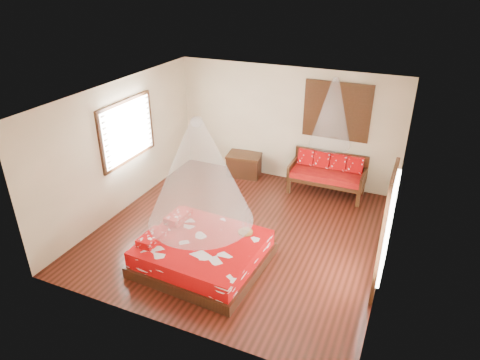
# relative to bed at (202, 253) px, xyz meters

# --- Properties ---
(room) EXTENTS (5.54, 5.54, 2.84)m
(room) POSITION_rel_bed_xyz_m (0.22, 1.24, 1.15)
(room) COLOR black
(room) RESTS_ON ground
(bed) EXTENTS (2.20, 2.01, 0.64)m
(bed) POSITION_rel_bed_xyz_m (0.00, 0.00, 0.00)
(bed) COLOR black
(bed) RESTS_ON floor
(daybed) EXTENTS (1.73, 0.77, 0.94)m
(daybed) POSITION_rel_bed_xyz_m (1.39, 3.62, 0.27)
(daybed) COLOR black
(daybed) RESTS_ON floor
(storage_chest) EXTENTS (0.92, 0.72, 0.58)m
(storage_chest) POSITION_rel_bed_xyz_m (-0.76, 3.69, 0.04)
(storage_chest) COLOR black
(storage_chest) RESTS_ON floor
(shutter_panel) EXTENTS (1.52, 0.06, 1.32)m
(shutter_panel) POSITION_rel_bed_xyz_m (1.39, 3.96, 1.65)
(shutter_panel) COLOR black
(shutter_panel) RESTS_ON wall_back
(window_left) EXTENTS (0.10, 1.74, 1.34)m
(window_left) POSITION_rel_bed_xyz_m (-2.49, 1.44, 1.45)
(window_left) COLOR black
(window_left) RESTS_ON wall_left
(glazed_door) EXTENTS (0.08, 1.02, 2.16)m
(glazed_door) POSITION_rel_bed_xyz_m (2.93, 0.64, 0.82)
(glazed_door) COLOR black
(glazed_door) RESTS_ON floor
(wine_tray) EXTENTS (0.27, 0.27, 0.22)m
(wine_tray) POSITION_rel_bed_xyz_m (0.61, 0.55, 0.31)
(wine_tray) COLOR brown
(wine_tray) RESTS_ON bed
(mosquito_net_main) EXTENTS (1.79, 1.79, 1.80)m
(mosquito_net_main) POSITION_rel_bed_xyz_m (0.02, -0.00, 1.60)
(mosquito_net_main) COLOR white
(mosquito_net_main) RESTS_ON ceiling
(mosquito_net_daybed) EXTENTS (0.91, 0.91, 1.50)m
(mosquito_net_daybed) POSITION_rel_bed_xyz_m (1.39, 3.49, 1.75)
(mosquito_net_daybed) COLOR white
(mosquito_net_daybed) RESTS_ON ceiling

